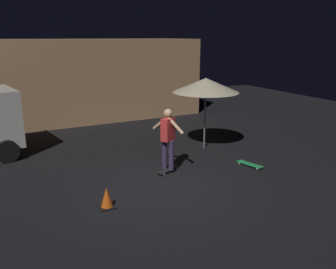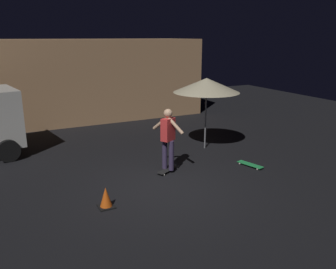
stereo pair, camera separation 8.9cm
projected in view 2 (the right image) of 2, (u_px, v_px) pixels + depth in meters
ground_plane at (162, 188)px, 8.56m from camera, size 28.00×28.00×0.00m
low_building at (92, 79)px, 15.70m from camera, size 9.45×3.23×3.44m
patio_umbrella at (207, 85)px, 11.06m from camera, size 2.10×2.10×2.30m
skateboard_ridden at (168, 170)px, 9.58m from camera, size 0.78×0.54×0.07m
skateboard_spare at (250, 165)px, 9.96m from camera, size 0.40×0.81×0.07m
skater at (168, 135)px, 9.31m from camera, size 0.54×0.91×1.67m
traffic_cone at (106, 198)px, 7.54m from camera, size 0.34×0.34×0.46m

